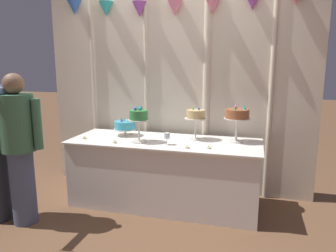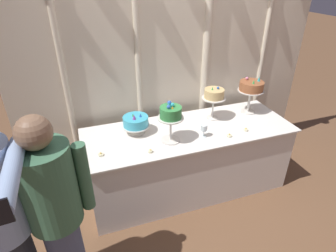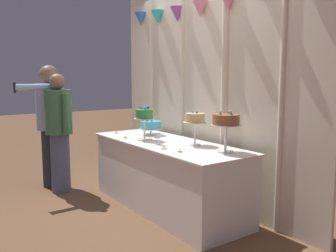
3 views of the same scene
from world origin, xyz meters
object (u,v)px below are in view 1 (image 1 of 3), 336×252
guest_man_pink_jacket (19,144)px  tealight_far_left (84,138)px  tealight_near_right (187,147)px  cake_display_rightmost (237,115)px  cake_table (164,173)px  cake_display_midright (196,116)px  cake_display_midleft (139,117)px  tealight_near_left (115,142)px  tealight_far_right (209,148)px  wine_glass (167,136)px  cake_display_leftmost (125,126)px

guest_man_pink_jacket → tealight_far_left: bearing=60.4°
tealight_near_right → cake_display_rightmost: bearing=40.5°
guest_man_pink_jacket → cake_table: bearing=31.9°
cake_display_midright → tealight_near_right: 0.46m
cake_display_midleft → cake_display_rightmost: cake_display_rightmost is taller
cake_display_midright → tealight_near_right: (-0.01, -0.38, -0.26)m
tealight_far_left → guest_man_pink_jacket: (-0.35, -0.62, 0.06)m
cake_display_midleft → tealight_near_right: size_ratio=7.47×
tealight_far_left → tealight_near_left: tealight_near_left is taller
cake_display_midright → tealight_far_left: 1.28m
cake_table → tealight_near_left: 0.66m
cake_display_midright → tealight_far_right: cake_display_midright is taller
tealight_near_right → tealight_far_right: bearing=11.3°
tealight_far_left → tealight_near_right: 1.21m
cake_display_rightmost → tealight_far_left: cake_display_rightmost is taller
cake_table → tealight_near_right: 0.55m
cake_display_midleft → cake_display_midright: cake_display_midleft is taller
cake_table → cake_display_midright: bearing=23.1°
guest_man_pink_jacket → wine_glass: bearing=24.8°
cake_display_leftmost → guest_man_pink_jacket: bearing=-129.3°
cake_display_leftmost → wine_glass: cake_display_leftmost is taller
cake_table → cake_display_midleft: cake_display_midleft is taller
tealight_far_right → cake_display_midleft: bearing=174.6°
tealight_near_left → tealight_near_right: bearing=0.5°
cake_display_midleft → guest_man_pink_jacket: (-1.00, -0.65, -0.20)m
cake_table → tealight_near_left: bearing=-152.1°
tealight_near_left → cake_display_leftmost: bearing=95.5°
wine_glass → cake_display_rightmost: bearing=24.1°
cake_display_midright → wine_glass: cake_display_midright is taller
cake_display_midright → guest_man_pink_jacket: size_ratio=0.24×
tealight_far_right → tealight_near_right: bearing=-168.7°
cake_table → guest_man_pink_jacket: size_ratio=1.40×
cake_display_leftmost → wine_glass: 0.66m
cake_display_midleft → wine_glass: 0.37m
cake_display_midright → tealight_far_left: cake_display_midright is taller
cake_display_leftmost → tealight_near_right: (0.82, -0.37, -0.11)m
cake_display_rightmost → wine_glass: (-0.69, -0.31, -0.20)m
cake_display_midright → tealight_near_left: bearing=-154.0°
cake_display_midleft → tealight_far_right: size_ratio=7.95×
cake_display_leftmost → tealight_near_right: bearing=-23.9°
tealight_near_left → tealight_far_right: bearing=2.8°
wine_glass → guest_man_pink_jacket: bearing=-155.2°
cake_display_rightmost → tealight_near_left: cake_display_rightmost is taller
cake_table → tealight_far_right: 0.68m
cake_display_rightmost → wine_glass: bearing=-155.9°
wine_glass → tealight_far_left: wine_glass is taller
guest_man_pink_jacket → cake_display_midright: bearing=30.2°
cake_table → tealight_far_right: (0.52, -0.20, 0.38)m
cake_display_midleft → tealight_far_right: 0.81m
cake_table → wine_glass: (0.08, -0.17, 0.46)m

